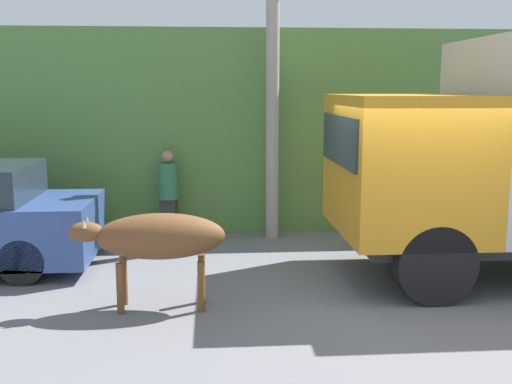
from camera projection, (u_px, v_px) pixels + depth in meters
ground_plane at (413, 296)px, 7.98m from camera, size 60.00×60.00×0.00m
hillside_embankment at (327, 124)px, 13.78m from camera, size 32.00×5.08×3.82m
brown_cow at (157, 238)px, 7.39m from camera, size 1.92×0.58×1.22m
pedestrian_on_hill at (169, 191)px, 10.83m from camera, size 0.43×0.43×1.63m
utility_pole at (273, 85)px, 10.64m from camera, size 0.90×0.24×5.35m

